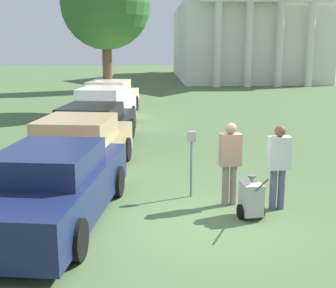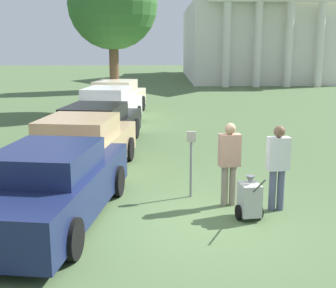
{
  "view_description": "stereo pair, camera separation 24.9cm",
  "coord_description": "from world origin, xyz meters",
  "px_view_note": "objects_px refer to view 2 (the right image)",
  "views": [
    {
      "loc": [
        -0.87,
        -8.13,
        3.25
      ],
      "look_at": [
        -0.46,
        1.71,
        1.1
      ],
      "focal_mm": 50.0,
      "sensor_mm": 36.0,
      "label": 1
    },
    {
      "loc": [
        -0.62,
        -8.14,
        3.25
      ],
      "look_at": [
        -0.46,
        1.71,
        1.1
      ],
      "focal_mm": 50.0,
      "sensor_mm": 36.0,
      "label": 2
    }
  ],
  "objects_px": {
    "parked_car_black": "(97,128)",
    "church": "(252,13)",
    "parking_meter": "(191,152)",
    "parked_car_tan": "(81,148)",
    "parked_car_white": "(108,109)",
    "parked_car_cream": "(116,99)",
    "equipment_cart": "(250,199)",
    "person_supervisor": "(278,163)",
    "person_worker": "(229,159)",
    "parked_car_navy": "(52,186)"
  },
  "relations": [
    {
      "from": "parked_car_black",
      "to": "church",
      "type": "height_order",
      "value": "church"
    },
    {
      "from": "parking_meter",
      "to": "parked_car_navy",
      "type": "bearing_deg",
      "value": -153.03
    },
    {
      "from": "equipment_cart",
      "to": "church",
      "type": "distance_m",
      "value": 36.03
    },
    {
      "from": "parking_meter",
      "to": "church",
      "type": "height_order",
      "value": "church"
    },
    {
      "from": "person_worker",
      "to": "church",
      "type": "bearing_deg",
      "value": -109.18
    },
    {
      "from": "parked_car_tan",
      "to": "parking_meter",
      "type": "distance_m",
      "value": 3.21
    },
    {
      "from": "parked_car_tan",
      "to": "parked_car_black",
      "type": "xyz_separation_m",
      "value": [
        -0.0,
        2.98,
        -0.03
      ]
    },
    {
      "from": "parked_car_tan",
      "to": "equipment_cart",
      "type": "distance_m",
      "value": 4.81
    },
    {
      "from": "parked_car_black",
      "to": "parking_meter",
      "type": "distance_m",
      "value": 5.48
    },
    {
      "from": "parked_car_navy",
      "to": "parking_meter",
      "type": "xyz_separation_m",
      "value": [
        2.64,
        1.34,
        0.32
      ]
    },
    {
      "from": "parked_car_tan",
      "to": "person_worker",
      "type": "relative_size",
      "value": 2.9
    },
    {
      "from": "parked_car_cream",
      "to": "equipment_cart",
      "type": "height_order",
      "value": "parked_car_cream"
    },
    {
      "from": "church",
      "to": "equipment_cart",
      "type": "bearing_deg",
      "value": -100.67
    },
    {
      "from": "church",
      "to": "person_supervisor",
      "type": "bearing_deg",
      "value": -99.82
    },
    {
      "from": "parked_car_black",
      "to": "parked_car_white",
      "type": "relative_size",
      "value": 1.05
    },
    {
      "from": "person_supervisor",
      "to": "equipment_cart",
      "type": "height_order",
      "value": "person_supervisor"
    },
    {
      "from": "parked_car_navy",
      "to": "person_worker",
      "type": "xyz_separation_m",
      "value": [
        3.37,
        0.8,
        0.29
      ]
    },
    {
      "from": "parked_car_navy",
      "to": "equipment_cart",
      "type": "xyz_separation_m",
      "value": [
        3.65,
        0.03,
        -0.29
      ]
    },
    {
      "from": "person_worker",
      "to": "person_supervisor",
      "type": "distance_m",
      "value": 0.95
    },
    {
      "from": "person_worker",
      "to": "person_supervisor",
      "type": "height_order",
      "value": "person_worker"
    },
    {
      "from": "parked_car_navy",
      "to": "equipment_cart",
      "type": "relative_size",
      "value": 5.09
    },
    {
      "from": "parked_car_navy",
      "to": "person_worker",
      "type": "bearing_deg",
      "value": 21.19
    },
    {
      "from": "person_supervisor",
      "to": "parked_car_black",
      "type": "bearing_deg",
      "value": -57.24
    },
    {
      "from": "parked_car_navy",
      "to": "person_worker",
      "type": "distance_m",
      "value": 3.47
    },
    {
      "from": "parking_meter",
      "to": "person_worker",
      "type": "xyz_separation_m",
      "value": [
        0.73,
        -0.54,
        -0.02
      ]
    },
    {
      "from": "parking_meter",
      "to": "person_supervisor",
      "type": "bearing_deg",
      "value": -27.25
    },
    {
      "from": "parked_car_white",
      "to": "person_worker",
      "type": "distance_m",
      "value": 9.43
    },
    {
      "from": "parked_car_navy",
      "to": "equipment_cart",
      "type": "height_order",
      "value": "parked_car_navy"
    },
    {
      "from": "parked_car_navy",
      "to": "church",
      "type": "distance_m",
      "value": 36.86
    },
    {
      "from": "parked_car_tan",
      "to": "church",
      "type": "bearing_deg",
      "value": 79.99
    },
    {
      "from": "equipment_cart",
      "to": "parking_meter",
      "type": "bearing_deg",
      "value": 119.64
    },
    {
      "from": "person_worker",
      "to": "parking_meter",
      "type": "bearing_deg",
      "value": -44.28
    },
    {
      "from": "parked_car_cream",
      "to": "person_supervisor",
      "type": "height_order",
      "value": "person_supervisor"
    },
    {
      "from": "parked_car_white",
      "to": "person_supervisor",
      "type": "height_order",
      "value": "person_supervisor"
    },
    {
      "from": "parked_car_navy",
      "to": "parking_meter",
      "type": "distance_m",
      "value": 2.97
    },
    {
      "from": "person_supervisor",
      "to": "person_worker",
      "type": "bearing_deg",
      "value": -22.81
    },
    {
      "from": "parking_meter",
      "to": "person_supervisor",
      "type": "height_order",
      "value": "person_supervisor"
    },
    {
      "from": "person_worker",
      "to": "equipment_cart",
      "type": "height_order",
      "value": "person_worker"
    },
    {
      "from": "parked_car_black",
      "to": "parking_meter",
      "type": "relative_size",
      "value": 3.76
    },
    {
      "from": "parked_car_black",
      "to": "parked_car_navy",
      "type": "bearing_deg",
      "value": -82.19
    },
    {
      "from": "parking_meter",
      "to": "parked_car_tan",
      "type": "bearing_deg",
      "value": 145.47
    },
    {
      "from": "person_supervisor",
      "to": "parked_car_navy",
      "type": "bearing_deg",
      "value": 2.33
    },
    {
      "from": "parked_car_black",
      "to": "person_supervisor",
      "type": "relative_size",
      "value": 3.17
    },
    {
      "from": "parked_car_cream",
      "to": "person_worker",
      "type": "height_order",
      "value": "person_worker"
    },
    {
      "from": "parked_car_tan",
      "to": "equipment_cart",
      "type": "relative_size",
      "value": 4.9
    },
    {
      "from": "parked_car_navy",
      "to": "parked_car_tan",
      "type": "distance_m",
      "value": 3.16
    },
    {
      "from": "parked_car_black",
      "to": "church",
      "type": "relative_size",
      "value": 0.21
    },
    {
      "from": "parked_car_black",
      "to": "person_worker",
      "type": "relative_size",
      "value": 3.16
    },
    {
      "from": "parked_car_navy",
      "to": "parking_meter",
      "type": "bearing_deg",
      "value": 34.77
    },
    {
      "from": "parked_car_tan",
      "to": "parked_car_white",
      "type": "bearing_deg",
      "value": 97.81
    }
  ]
}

